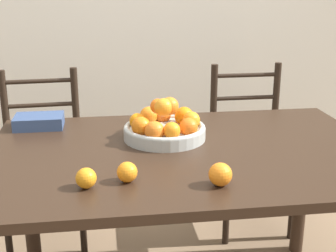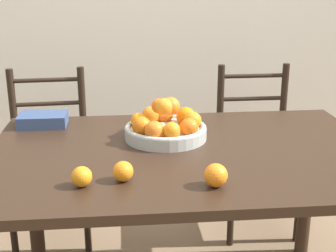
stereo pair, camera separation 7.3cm
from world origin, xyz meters
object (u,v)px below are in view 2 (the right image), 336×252
chair_right (256,151)px  orange_loose_1 (216,175)px  fruit_bowl (166,126)px  orange_loose_2 (123,171)px  orange_loose_0 (82,177)px  chair_left (50,158)px  book_stack (43,120)px

chair_right → orange_loose_1: bearing=-113.3°
fruit_bowl → orange_loose_1: fruit_bowl is taller
orange_loose_2 → chair_right: size_ratio=0.07×
orange_loose_0 → chair_left: 1.15m
orange_loose_1 → chair_right: 1.25m
orange_loose_1 → orange_loose_2: size_ratio=1.13×
orange_loose_2 → chair_left: size_ratio=0.07×
orange_loose_1 → book_stack: 0.96m
fruit_bowl → chair_right: (0.58, 0.62, -0.37)m
orange_loose_2 → orange_loose_0: bearing=-167.7°
book_stack → orange_loose_2: bearing=-60.8°
orange_loose_2 → chair_right: (0.76, 1.03, -0.35)m
chair_left → chair_right: size_ratio=1.00×
orange_loose_2 → fruit_bowl: bearing=66.5°
orange_loose_1 → chair_left: bearing=122.4°
orange_loose_1 → orange_loose_2: 0.30m
orange_loose_0 → orange_loose_1: 0.43m
orange_loose_1 → orange_loose_2: (-0.29, 0.07, -0.00)m
orange_loose_0 → book_stack: orange_loose_0 is taller
chair_left → book_stack: (0.05, -0.40, 0.34)m
chair_right → orange_loose_2: bearing=-126.7°
fruit_bowl → orange_loose_2: fruit_bowl is taller
fruit_bowl → orange_loose_1: 0.49m
orange_loose_0 → orange_loose_1: (0.42, -0.04, 0.00)m
chair_right → book_stack: 1.23m
book_stack → chair_right: bearing=19.6°
fruit_bowl → orange_loose_2: bearing=-113.5°
orange_loose_2 → chair_left: 1.16m
orange_loose_1 → book_stack: (-0.65, 0.71, -0.01)m
orange_loose_1 → chair_right: size_ratio=0.08×
orange_loose_1 → orange_loose_2: orange_loose_1 is taller
orange_loose_2 → chair_right: bearing=53.7°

